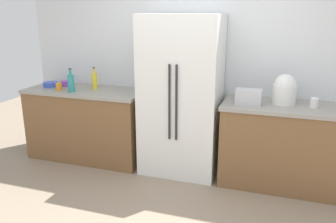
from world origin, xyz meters
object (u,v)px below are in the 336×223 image
refrigerator (181,96)px  toaster (249,97)px  bottle_b (95,80)px  cup_b (59,87)px  bottle_a (71,83)px  cup_c (314,103)px  bowl_a (50,84)px  bowl_b (66,83)px  rice_cooker (285,90)px

refrigerator → toaster: 0.80m
bottle_b → cup_b: bottle_b is taller
bottle_a → cup_c: bearing=3.3°
bowl_a → bowl_b: (0.17, 0.11, 0.00)m
bottle_a → cup_b: bearing=170.7°
bottle_a → bowl_b: bottle_a is taller
bottle_b → cup_c: 2.66m
bowl_a → bowl_b: 0.20m
rice_cooker → cup_c: 0.33m
bottle_b → bowl_b: bottle_b is taller
rice_cooker → bottle_b: bearing=179.7°
refrigerator → bottle_b: size_ratio=6.60×
refrigerator → bottle_b: bearing=176.6°
refrigerator → bowl_a: (-1.82, -0.01, 0.02)m
refrigerator → rice_cooker: (1.15, 0.06, 0.15)m
bottle_b → cup_c: bearing=-1.7°
cup_c → bowl_b: cup_c is taller
rice_cooker → bottle_a: bearing=-174.7°
toaster → rice_cooker: bearing=23.2°
bottle_a → bottle_b: (0.19, 0.24, -0.00)m
toaster → bottle_b: bearing=175.2°
cup_b → refrigerator: bearing=5.0°
bottle_a → bowl_a: bearing=159.3°
bottle_a → bowl_a: 0.48m
toaster → refrigerator: bearing=173.0°
cup_c → bowl_b: (-3.12, 0.12, -0.02)m
toaster → cup_c: 0.68m
refrigerator → cup_c: 1.46m
bottle_a → toaster: bearing=2.0°
cup_b → bowl_a: size_ratio=0.50×
bottle_b → bowl_a: bearing=-172.9°
bowl_b → toaster: bearing=-4.7°
refrigerator → bottle_b: refrigerator is taller
rice_cooker → bottle_a: rice_cooker is taller
cup_b → cup_c: size_ratio=0.90×
bottle_b → bowl_b: (-0.46, 0.04, -0.08)m
refrigerator → toaster: size_ratio=6.88×
toaster → cup_c: size_ratio=2.67×
bowl_b → cup_c: bearing=-2.1°
cup_b → bowl_b: bearing=103.7°
cup_b → bottle_a: bearing=-9.3°
bottle_a → cup_c: (2.85, 0.16, -0.06)m
bowl_a → bowl_b: bearing=33.8°
bowl_b → bottle_a: bearing=-46.1°
refrigerator → bottle_a: refrigerator is taller
cup_c → bowl_a: bearing=180.0°
rice_cooker → bottle_b: 2.35m
cup_c → bowl_a: (-3.29, 0.00, -0.02)m
toaster → bottle_a: 2.18m
toaster → bowl_a: (-2.61, 0.09, -0.05)m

